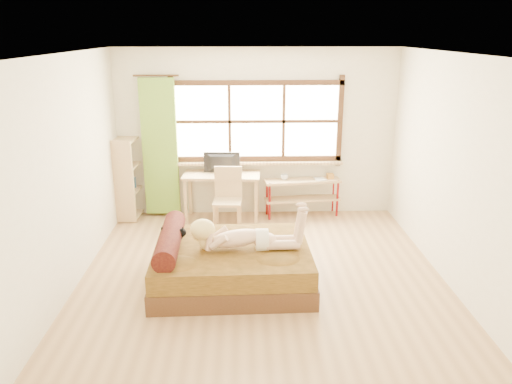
{
  "coord_description": "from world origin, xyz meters",
  "views": [
    {
      "loc": [
        -0.23,
        -5.71,
        2.94
      ],
      "look_at": [
        -0.07,
        0.2,
        1.02
      ],
      "focal_mm": 35.0,
      "sensor_mm": 36.0,
      "label": 1
    }
  ],
  "objects_px": {
    "pipe_shelf": "(303,189)",
    "bookshelf": "(128,177)",
    "woman": "(244,226)",
    "desk": "(222,180)",
    "bed": "(228,263)",
    "chair": "(228,195)",
    "kitten": "(172,235)"
  },
  "relations": [
    {
      "from": "pipe_shelf",
      "to": "bookshelf",
      "type": "height_order",
      "value": "bookshelf"
    },
    {
      "from": "woman",
      "to": "desk",
      "type": "xyz_separation_m",
      "value": [
        -0.35,
        2.23,
        -0.09
      ]
    },
    {
      "from": "bed",
      "to": "bookshelf",
      "type": "distance_m",
      "value": 2.87
    },
    {
      "from": "bed",
      "to": "desk",
      "type": "height_order",
      "value": "desk"
    },
    {
      "from": "chair",
      "to": "pipe_shelf",
      "type": "distance_m",
      "value": 1.32
    },
    {
      "from": "bed",
      "to": "chair",
      "type": "xyz_separation_m",
      "value": [
        -0.05,
        1.81,
        0.27
      ]
    },
    {
      "from": "desk",
      "to": "bed",
      "type": "bearing_deg",
      "value": -82.31
    },
    {
      "from": "chair",
      "to": "bed",
      "type": "bearing_deg",
      "value": -84.81
    },
    {
      "from": "pipe_shelf",
      "to": "kitten",
      "type": "bearing_deg",
      "value": -137.04
    },
    {
      "from": "kitten",
      "to": "chair",
      "type": "bearing_deg",
      "value": 68.47
    },
    {
      "from": "chair",
      "to": "pipe_shelf",
      "type": "bearing_deg",
      "value": 25.26
    },
    {
      "from": "pipe_shelf",
      "to": "desk",
      "type": "bearing_deg",
      "value": 178.23
    },
    {
      "from": "woman",
      "to": "kitten",
      "type": "distance_m",
      "value": 0.9
    },
    {
      "from": "bed",
      "to": "chair",
      "type": "height_order",
      "value": "chair"
    },
    {
      "from": "woman",
      "to": "chair",
      "type": "bearing_deg",
      "value": 96.02
    },
    {
      "from": "bed",
      "to": "kitten",
      "type": "height_order",
      "value": "bed"
    },
    {
      "from": "bookshelf",
      "to": "pipe_shelf",
      "type": "bearing_deg",
      "value": 3.68
    },
    {
      "from": "bookshelf",
      "to": "kitten",
      "type": "bearing_deg",
      "value": -61.93
    },
    {
      "from": "kitten",
      "to": "chair",
      "type": "distance_m",
      "value": 1.82
    },
    {
      "from": "desk",
      "to": "chair",
      "type": "distance_m",
      "value": 0.4
    },
    {
      "from": "woman",
      "to": "pipe_shelf",
      "type": "relative_size",
      "value": 1.04
    },
    {
      "from": "woman",
      "to": "pipe_shelf",
      "type": "distance_m",
      "value": 2.56
    },
    {
      "from": "kitten",
      "to": "desk",
      "type": "relative_size",
      "value": 0.23
    },
    {
      "from": "desk",
      "to": "chair",
      "type": "relative_size",
      "value": 1.31
    },
    {
      "from": "desk",
      "to": "pipe_shelf",
      "type": "relative_size",
      "value": 0.99
    },
    {
      "from": "woman",
      "to": "kitten",
      "type": "bearing_deg",
      "value": 168.7
    },
    {
      "from": "bed",
      "to": "bookshelf",
      "type": "xyz_separation_m",
      "value": [
        -1.67,
        2.3,
        0.42
      ]
    },
    {
      "from": "bed",
      "to": "kitten",
      "type": "distance_m",
      "value": 0.76
    },
    {
      "from": "bed",
      "to": "woman",
      "type": "xyz_separation_m",
      "value": [
        0.2,
        -0.05,
        0.5
      ]
    },
    {
      "from": "woman",
      "to": "desk",
      "type": "bearing_deg",
      "value": 97.47
    },
    {
      "from": "chair",
      "to": "bookshelf",
      "type": "relative_size",
      "value": 0.71
    },
    {
      "from": "chair",
      "to": "bookshelf",
      "type": "bearing_deg",
      "value": 166.84
    }
  ]
}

